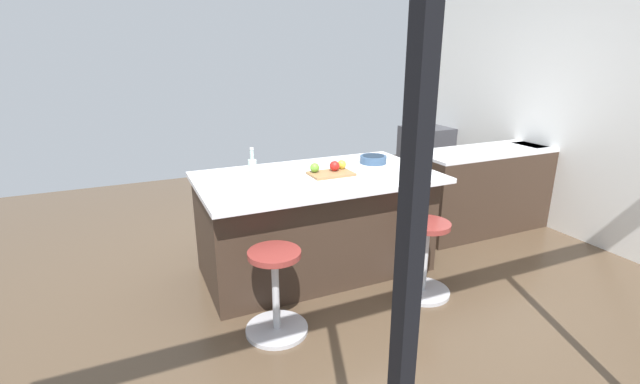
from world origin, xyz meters
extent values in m
plane|color=brown|center=(0.00, 0.00, 0.00)|extent=(7.30, 7.30, 0.00)
cube|color=black|center=(0.86, 2.44, 1.28)|extent=(0.05, 0.06, 2.34)
cube|color=silver|center=(-2.81, 0.00, 1.31)|extent=(0.12, 4.88, 2.61)
cube|color=#38281E|center=(-2.46, -0.17, 0.43)|extent=(2.47, 0.60, 0.86)
cube|color=silver|center=(-2.46, -0.17, 0.88)|extent=(2.47, 0.60, 0.03)
cube|color=#38383D|center=(-2.77, -0.17, 0.83)|extent=(0.44, 0.36, 0.12)
cylinder|color=#B7B7BC|center=(-2.77, -0.32, 1.03)|extent=(0.02, 0.02, 0.28)
cube|color=#38383D|center=(-2.46, -1.75, 0.43)|extent=(0.60, 0.60, 0.86)
cube|color=black|center=(-2.46, -1.45, 0.39)|extent=(0.44, 0.01, 0.32)
cube|color=#38281E|center=(0.04, -0.02, 0.43)|extent=(1.93, 0.93, 0.86)
cube|color=silver|center=(0.04, 0.03, 0.88)|extent=(1.99, 1.13, 0.04)
cylinder|color=#B7B7BC|center=(-0.58, 0.72, 0.01)|extent=(0.44, 0.44, 0.03)
cylinder|color=#B7B7BC|center=(-0.58, 0.72, 0.30)|extent=(0.05, 0.05, 0.56)
cylinder|color=maroon|center=(-0.58, 0.72, 0.60)|extent=(0.36, 0.36, 0.04)
cylinder|color=#B7B7BC|center=(0.67, 0.72, 0.01)|extent=(0.44, 0.44, 0.03)
cylinder|color=#B7B7BC|center=(0.67, 0.72, 0.30)|extent=(0.05, 0.05, 0.56)
cylinder|color=maroon|center=(0.67, 0.72, 0.60)|extent=(0.36, 0.36, 0.04)
cube|color=olive|center=(-0.06, 0.07, 0.91)|extent=(0.36, 0.24, 0.02)
sphere|color=#609E2D|center=(0.06, 0.00, 0.96)|extent=(0.08, 0.08, 0.08)
sphere|color=gold|center=(-0.20, -0.01, 0.96)|extent=(0.08, 0.08, 0.08)
sphere|color=red|center=(-0.11, 0.03, 0.96)|extent=(0.09, 0.09, 0.09)
cylinder|color=silver|center=(0.64, 0.16, 1.01)|extent=(0.06, 0.06, 0.22)
cylinder|color=silver|center=(0.64, 0.16, 1.16)|extent=(0.03, 0.03, 0.08)
cylinder|color=#B7B7BC|center=(0.64, 0.16, 1.20)|extent=(0.03, 0.03, 0.02)
cylinder|color=#334C6B|center=(-0.60, -0.14, 0.93)|extent=(0.24, 0.24, 0.07)
cylinder|color=#192635|center=(-0.60, -0.14, 0.95)|extent=(0.20, 0.20, 0.04)
camera|label=1|loc=(1.49, 3.27, 1.89)|focal=24.66mm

